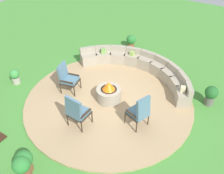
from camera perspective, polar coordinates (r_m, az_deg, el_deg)
The scene contains 12 objects.
ground_plane at distance 8.19m, azimuth -0.76°, elevation -3.22°, with size 24.00×24.00×0.00m, color #478C38.
patio_circle at distance 8.17m, azimuth -0.76°, elevation -3.06°, with size 5.61×5.61×0.06m, color tan.
fire_pit at distance 7.98m, azimuth -0.77°, elevation -1.38°, with size 0.83×0.83×0.71m.
curved_stone_bench at distance 9.34m, azimuth 6.63°, elevation 4.75°, with size 4.78×1.86×0.68m.
lounge_chair_front_left at distance 8.35m, azimuth -10.52°, elevation 2.24°, with size 0.69×0.65×1.05m.
lounge_chair_front_right at distance 6.93m, azimuth -8.34°, elevation -5.67°, with size 0.58×0.53×1.15m.
lounge_chair_back_left at distance 6.91m, azimuth 6.55°, elevation -5.73°, with size 0.69×0.66×1.11m.
potted_plant_0 at distance 6.44m, azimuth -20.06°, elevation -16.10°, with size 0.44×0.44×0.66m.
potted_plant_1 at distance 6.33m, azimuth -20.51°, elevation -17.34°, with size 0.43×0.43×0.70m.
potted_plant_2 at distance 8.44m, azimuth 22.38°, elevation -1.68°, with size 0.43×0.43×0.70m.
potted_plant_3 at distance 9.51m, azimuth -22.00°, elevation 2.44°, with size 0.35×0.35×0.57m.
potted_plant_4 at distance 11.30m, azimuth 4.54°, elevation 10.89°, with size 0.43×0.43×0.60m.
Camera 1 is at (3.45, -5.20, 5.31)m, focal length 38.59 mm.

